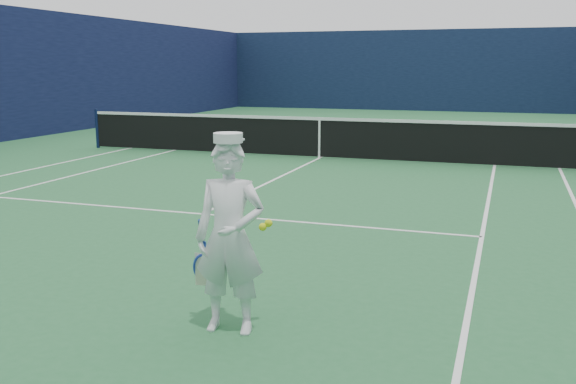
{
  "coord_description": "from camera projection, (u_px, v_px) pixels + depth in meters",
  "views": [
    {
      "loc": [
        4.36,
        -15.02,
        2.24
      ],
      "look_at": [
        2.2,
        -8.77,
        0.93
      ],
      "focal_mm": 40.0,
      "sensor_mm": 36.0,
      "label": 1
    }
  ],
  "objects": [
    {
      "name": "ground",
      "position": [
        319.0,
        158.0,
        15.76
      ],
      "size": [
        80.0,
        80.0,
        0.0
      ],
      "primitive_type": "plane",
      "color": "#256336",
      "rests_on": "ground"
    },
    {
      "name": "tennis_player",
      "position": [
        230.0,
        237.0,
        5.37
      ],
      "size": [
        0.78,
        0.46,
        1.7
      ],
      "rotation": [
        0.0,
        0.0,
        0.12
      ],
      "color": "white",
      "rests_on": "ground"
    },
    {
      "name": "tennis_net",
      "position": [
        319.0,
        136.0,
        15.65
      ],
      "size": [
        12.88,
        0.09,
        1.07
      ],
      "color": "#141E4C",
      "rests_on": "ground"
    },
    {
      "name": "windscreen_fence",
      "position": [
        320.0,
        76.0,
        15.37
      ],
      "size": [
        20.12,
        36.12,
        4.0
      ],
      "color": "#0E1935",
      "rests_on": "ground"
    },
    {
      "name": "court_markings",
      "position": [
        319.0,
        158.0,
        15.76
      ],
      "size": [
        11.03,
        23.83,
        0.01
      ],
      "color": "white",
      "rests_on": "ground"
    }
  ]
}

